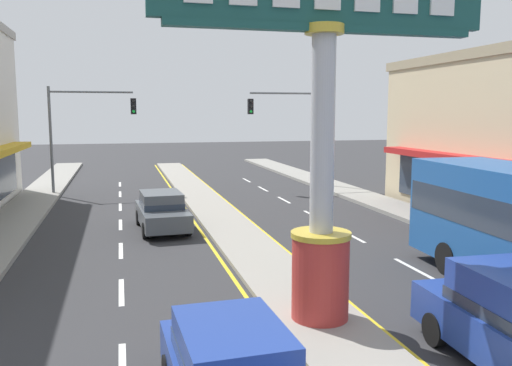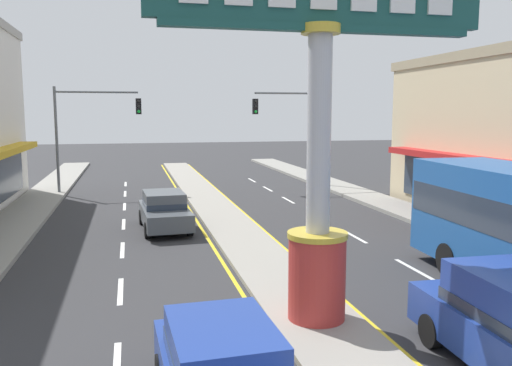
% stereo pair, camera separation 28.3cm
% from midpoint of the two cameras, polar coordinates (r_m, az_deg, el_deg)
% --- Properties ---
extents(median_strip, '(2.06, 52.00, 0.14)m').
position_cam_midpoint_polar(median_strip, '(23.70, -4.15, -3.78)').
color(median_strip, gray).
rests_on(median_strip, ground).
extents(sidewalk_right, '(2.23, 60.00, 0.18)m').
position_cam_midpoint_polar(sidewalk_right, '(24.94, 16.95, -3.47)').
color(sidewalk_right, gray).
rests_on(sidewalk_right, ground).
extents(lane_markings, '(8.80, 52.00, 0.01)m').
position_cam_midpoint_polar(lane_markings, '(22.41, -3.53, -4.61)').
color(lane_markings, silver).
rests_on(lane_markings, ground).
extents(district_sign, '(7.35, 1.34, 7.78)m').
position_cam_midpoint_polar(district_sign, '(11.54, 6.46, 4.33)').
color(district_sign, '#B7332D').
rests_on(district_sign, median_strip).
extents(traffic_light_left_side, '(4.86, 0.46, 6.20)m').
position_cam_midpoint_polar(traffic_light_left_side, '(32.13, -18.37, 6.33)').
color(traffic_light_left_side, slate).
rests_on(traffic_light_left_side, ground).
extents(traffic_light_right_side, '(4.86, 0.46, 6.20)m').
position_cam_midpoint_polar(traffic_light_right_side, '(32.95, 3.97, 6.72)').
color(traffic_light_right_side, slate).
rests_on(traffic_light_right_side, ground).
extents(sedan_near_right_lane, '(2.02, 4.39, 1.53)m').
position_cam_midpoint_polar(sedan_near_right_lane, '(21.87, -10.45, -2.93)').
color(sedan_near_right_lane, '#4C5156').
rests_on(sedan_near_right_lane, ground).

